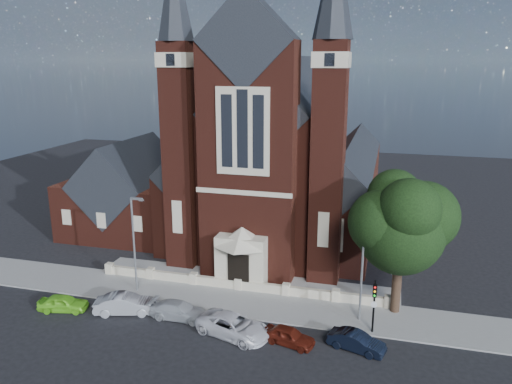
# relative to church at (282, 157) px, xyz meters

# --- Properties ---
(ground) EXTENTS (120.00, 120.00, 0.00)m
(ground) POSITION_rel_church_xyz_m (0.00, -7.94, -8.19)
(ground) COLOR black
(ground) RESTS_ON ground
(pavement_strip) EXTENTS (60.00, 5.00, 0.12)m
(pavement_strip) POSITION_rel_church_xyz_m (0.00, -18.44, -8.19)
(pavement_strip) COLOR gray
(pavement_strip) RESTS_ON ground
(forecourt_paving) EXTENTS (26.00, 3.00, 0.14)m
(forecourt_paving) POSITION_rel_church_xyz_m (0.00, -14.44, -8.19)
(forecourt_paving) COLOR gray
(forecourt_paving) RESTS_ON ground
(forecourt_wall) EXTENTS (24.00, 0.40, 0.90)m
(forecourt_wall) POSITION_rel_church_xyz_m (0.00, -16.44, -8.19)
(forecourt_wall) COLOR #BDB396
(forecourt_wall) RESTS_ON ground
(church) EXTENTS (20.01, 34.90, 29.20)m
(church) POSITION_rel_church_xyz_m (0.00, 0.00, 0.00)
(church) COLOR #481C13
(church) RESTS_ON ground
(parish_hall) EXTENTS (12.00, 12.20, 10.24)m
(parish_hall) POSITION_rel_church_xyz_m (-16.00, -4.94, -4.17)
(parish_hall) COLOR #481C13
(parish_hall) RESTS_ON ground
(street_tree) EXTENTS (6.40, 6.60, 10.70)m
(street_tree) POSITION_rel_church_xyz_m (12.60, -17.23, -1.23)
(street_tree) COLOR black
(street_tree) RESTS_ON ground
(street_lamp_left) EXTENTS (1.16, 0.22, 8.09)m
(street_lamp_left) POSITION_rel_church_xyz_m (-7.91, -18.94, -3.59)
(street_lamp_left) COLOR gray
(street_lamp_left) RESTS_ON ground
(street_lamp_right) EXTENTS (1.16, 0.22, 8.09)m
(street_lamp_right) POSITION_rel_church_xyz_m (10.09, -18.94, -3.59)
(street_lamp_right) COLOR gray
(street_lamp_right) RESTS_ON ground
(traffic_signal) EXTENTS (0.28, 0.42, 4.00)m
(traffic_signal) POSITION_rel_church_xyz_m (11.00, -20.52, -5.60)
(traffic_signal) COLOR black
(traffic_signal) RESTS_ON ground
(car_lime_van) EXTENTS (3.95, 2.28, 1.26)m
(car_lime_van) POSITION_rel_church_xyz_m (-11.83, -23.31, -7.55)
(car_lime_van) COLOR #78D72B
(car_lime_van) RESTS_ON ground
(car_silver_a) EXTENTS (4.86, 2.91, 1.51)m
(car_silver_a) POSITION_rel_church_xyz_m (-7.04, -22.42, -7.43)
(car_silver_a) COLOR #919397
(car_silver_a) RESTS_ON ground
(car_silver_b) EXTENTS (4.44, 1.85, 1.28)m
(car_silver_b) POSITION_rel_church_xyz_m (-2.86, -22.08, -7.54)
(car_silver_b) COLOR #ADB1B5
(car_silver_b) RESTS_ON ground
(car_white_suv) EXTENTS (5.84, 3.94, 1.49)m
(car_white_suv) POSITION_rel_church_xyz_m (1.76, -23.30, -7.44)
(car_white_suv) COLOR white
(car_white_suv) RESTS_ON ground
(car_dark_red) EXTENTS (3.81, 2.26, 1.22)m
(car_dark_red) POSITION_rel_church_xyz_m (5.65, -23.35, -7.58)
(car_dark_red) COLOR #591A0F
(car_dark_red) RESTS_ON ground
(car_navy) EXTENTS (3.99, 2.31, 1.24)m
(car_navy) POSITION_rel_church_xyz_m (10.07, -22.88, -7.56)
(car_navy) COLOR black
(car_navy) RESTS_ON ground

